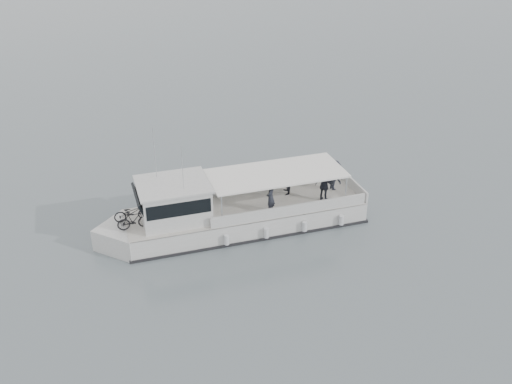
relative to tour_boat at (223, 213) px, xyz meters
name	(u,v)px	position (x,y,z in m)	size (l,w,h in m)	color
ground	(289,240)	(2.21, -2.09, -0.83)	(1400.00, 1400.00, 0.00)	slate
tour_boat	(223,213)	(0.00, 0.00, 0.00)	(12.17, 4.40, 5.06)	silver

